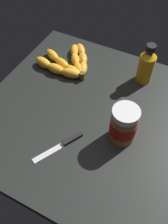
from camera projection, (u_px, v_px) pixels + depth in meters
ground_plane at (88, 115)px, 86.70cm from camera, size 72.07×72.26×3.51cm
banana_bunch at (68, 63)px, 98.51cm from camera, size 21.30×22.71×3.78cm
peanut_butter_jar at (123, 125)px, 73.79cm from camera, size 8.29×8.29×13.42cm
honey_bottle at (146, 65)px, 89.45cm from camera, size 5.93×5.93×15.93cm
butter_knife at (63, 144)px, 76.74cm from camera, size 16.06×9.89×1.20cm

